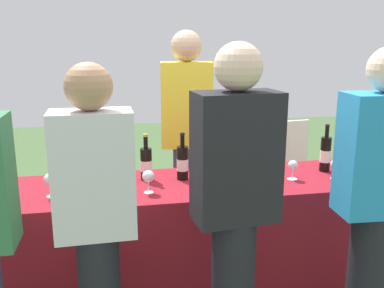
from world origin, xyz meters
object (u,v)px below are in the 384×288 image
Objects in this scene: wine_glass_3 at (148,177)px; wine_bottle_2 at (183,162)px; wine_glass_0 at (50,180)px; wine_glass_2 at (109,176)px; wine_bottle_4 at (325,154)px; wine_glass_1 at (70,182)px; guest_3 at (377,198)px; menu_board at (283,170)px; wine_bottle_3 at (231,156)px; wine_glass_5 at (336,165)px; wine_bottle_0 at (114,164)px; guest_2 at (235,203)px; guest_1 at (96,218)px; wine_bottle_1 at (146,163)px; wine_glass_4 at (293,166)px; server_pouring at (187,134)px.

wine_bottle_2 is at bearing 41.93° from wine_glass_3.
wine_glass_0 is 0.93× the size of wine_glass_2.
wine_bottle_4 is 1.68m from wine_glass_1.
guest_3 reaches higher than wine_glass_2.
wine_glass_1 is at bearing -152.25° from menu_board.
wine_glass_2 is at bearing -163.17° from wine_bottle_3.
wine_glass_5 is (1.21, 0.03, -0.00)m from wine_glass_3.
guest_2 is (0.56, -0.78, 0.00)m from wine_bottle_0.
guest_1 reaches higher than menu_board.
guest_3 is (-0.12, -0.62, 0.02)m from wine_glass_5.
wine_glass_2 is (-0.24, -0.21, 0.00)m from wine_bottle_1.
guest_2 reaches higher than wine_bottle_2.
wine_bottle_2 is 0.81m from wine_glass_0.
wine_glass_1 is 0.95m from guest_2.
guest_2 is (0.65, -0.05, 0.04)m from guest_1.
wine_bottle_0 is at bearing 179.32° from wine_bottle_4.
wine_bottle_4 is at bearing 6.71° from wine_glass_2.
wine_glass_3 reaches higher than wine_glass_4.
wine_glass_4 is (1.49, 0.03, -0.01)m from wine_glass_0.
wine_bottle_4 is at bearing -2.06° from wine_bottle_1.
guest_1 reaches higher than wine_bottle_3.
guest_1 is at bearing -154.47° from wine_glass_4.
wine_glass_0 reaches higher than wine_glass_3.
wine_bottle_4 reaches higher than wine_glass_1.
guest_3 is at bearing -59.49° from wine_bottle_3.
wine_bottle_4 is 2.35× the size of wine_glass_3.
wine_glass_1 is (0.11, -0.08, 0.01)m from wine_glass_0.
guest_1 is at bearing -64.02° from wine_glass_0.
wine_glass_4 is 0.96× the size of wine_glass_5.
menu_board is at bearing 41.44° from wine_bottle_2.
wine_bottle_1 is 0.94m from wine_glass_4.
wine_glass_3 reaches higher than wine_glass_5.
wine_bottle_2 is 0.19× the size of guest_3.
wine_bottle_0 is at bearing 81.57° from guest_1.
wine_bottle_3 is 1.15m from wine_glass_0.
menu_board reaches higher than wine_glass_3.
guest_1 is (0.15, -0.46, -0.03)m from wine_glass_1.
guest_2 is at bearing -54.41° from wine_bottle_0.
wine_bottle_1 reaches higher than wine_glass_3.
wine_bottle_3 is 0.41m from wine_glass_4.
wine_bottle_0 is 0.77m from wine_bottle_3.
server_pouring reaches higher than wine_glass_2.
wine_glass_0 is (-1.13, -0.24, -0.02)m from wine_bottle_3.
wine_bottle_0 reaches higher than wine_glass_5.
wine_bottle_3 is 0.64m from wine_glass_3.
guest_3 is at bearing -28.35° from wine_glass_3.
guest_3 is at bearing -43.38° from wine_bottle_2.
wine_glass_3 is at bearing -145.41° from menu_board.
wine_bottle_0 is 1.10× the size of wine_bottle_1.
guest_3 reaches higher than wine_bottle_3.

